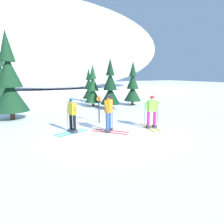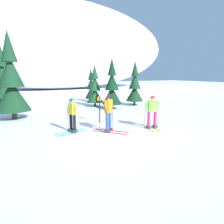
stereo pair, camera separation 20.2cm
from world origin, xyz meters
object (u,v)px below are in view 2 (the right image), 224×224
(skier_orange_jacket, at_px, (109,112))
(trail_marker_post, at_px, (100,108))
(skier_lime_jacket, at_px, (152,111))
(pine_tree_far_left, at_px, (3,82))
(pine_tree_far_right, at_px, (135,87))
(pine_tree_left, at_px, (11,83))
(pine_tree_center_right, at_px, (112,88))
(pine_tree_center_left, at_px, (95,89))
(skier_yellow_jacket, at_px, (72,114))
(pine_tree_right, at_px, (91,88))

(skier_orange_jacket, xyz_separation_m, trail_marker_post, (0.32, 1.90, -0.10))
(skier_lime_jacket, height_order, trail_marker_post, skier_lime_jacket)
(pine_tree_far_left, distance_m, trail_marker_post, 9.85)
(skier_lime_jacket, relative_size, pine_tree_far_left, 0.33)
(pine_tree_far_right, bearing_deg, pine_tree_far_left, 160.78)
(pine_tree_left, xyz_separation_m, pine_tree_center_right, (7.10, 0.61, -0.54))
(skier_lime_jacket, distance_m, pine_tree_center_right, 6.25)
(pine_tree_center_left, distance_m, pine_tree_far_right, 3.58)
(skier_lime_jacket, distance_m, skier_yellow_jacket, 4.01)
(trail_marker_post, bearing_deg, pine_tree_center_right, 55.02)
(pine_tree_left, bearing_deg, skier_lime_jacket, -41.16)
(skier_orange_jacket, relative_size, skier_yellow_jacket, 1.08)
(skier_orange_jacket, height_order, skier_lime_jacket, skier_orange_jacket)
(pine_tree_center_left, distance_m, trail_marker_post, 5.97)
(pine_tree_left, bearing_deg, pine_tree_center_right, 4.88)
(pine_tree_far_left, height_order, pine_tree_far_right, pine_tree_far_left)
(skier_yellow_jacket, distance_m, pine_tree_far_left, 10.15)
(skier_yellow_jacket, relative_size, pine_tree_far_right, 0.43)
(pine_tree_right, bearing_deg, skier_lime_jacket, -94.29)
(skier_orange_jacket, height_order, skier_yellow_jacket, skier_orange_jacket)
(skier_orange_jacket, relative_size, trail_marker_post, 1.18)
(pine_tree_right, bearing_deg, pine_tree_far_right, -56.87)
(pine_tree_center_right, bearing_deg, pine_tree_far_left, 149.46)
(skier_orange_jacket, distance_m, pine_tree_center_left, 7.86)
(pine_tree_far_left, xyz_separation_m, pine_tree_right, (7.79, 0.40, -0.76))
(skier_lime_jacket, relative_size, pine_tree_far_right, 0.44)
(skier_lime_jacket, bearing_deg, pine_tree_far_left, 123.02)
(pine_tree_far_right, bearing_deg, skier_yellow_jacket, -140.89)
(skier_yellow_jacket, relative_size, pine_tree_far_left, 0.33)
(skier_lime_jacket, xyz_separation_m, skier_yellow_jacket, (-3.85, 1.12, -0.02))
(pine_tree_center_left, height_order, pine_tree_far_right, pine_tree_far_right)
(skier_yellow_jacket, relative_size, trail_marker_post, 1.10)
(skier_orange_jacket, xyz_separation_m, skier_yellow_jacket, (-1.60, 0.68, -0.08))
(pine_tree_far_right, xyz_separation_m, trail_marker_post, (-5.40, -4.73, -0.77))
(skier_lime_jacket, distance_m, pine_tree_far_right, 7.91)
(pine_tree_center_right, bearing_deg, pine_tree_left, -175.12)
(pine_tree_center_right, xyz_separation_m, pine_tree_far_right, (2.72, 0.91, -0.05))
(pine_tree_right, distance_m, pine_tree_far_right, 4.83)
(pine_tree_right, bearing_deg, trail_marker_post, -107.49)
(pine_tree_center_left, relative_size, pine_tree_center_right, 0.89)
(skier_orange_jacket, distance_m, pine_tree_far_right, 8.78)
(pine_tree_right, distance_m, trail_marker_post, 9.21)
(pine_tree_left, relative_size, pine_tree_center_right, 1.32)
(pine_tree_far_right, bearing_deg, pine_tree_center_left, 165.76)
(skier_orange_jacket, height_order, pine_tree_far_left, pine_tree_far_left)
(skier_lime_jacket, xyz_separation_m, pine_tree_far_right, (3.47, 7.07, 0.74))
(pine_tree_left, relative_size, pine_tree_far_right, 1.36)
(skier_lime_jacket, bearing_deg, pine_tree_far_right, 63.88)
(pine_tree_left, bearing_deg, pine_tree_right, 37.70)
(skier_yellow_jacket, height_order, pine_tree_right, pine_tree_right)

